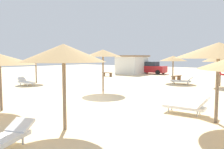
{
  "coord_description": "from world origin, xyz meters",
  "views": [
    {
      "loc": [
        8.89,
        -8.52,
        2.41
      ],
      "look_at": [
        0.0,
        3.0,
        1.2
      ],
      "focal_mm": 34.14,
      "sensor_mm": 36.0,
      "label": 1
    }
  ],
  "objects": [
    {
      "name": "parasol_3",
      "position": [
        3.43,
        -4.01,
        2.53
      ],
      "size": [
        2.76,
        2.76,
        2.83
      ],
      "color": "#75604C",
      "rests_on": "ground"
    },
    {
      "name": "parasol_2",
      "position": [
        7.25,
        -0.16,
        2.63
      ],
      "size": [
        3.14,
        3.14,
        2.93
      ],
      "color": "#75604C",
      "rests_on": "ground"
    },
    {
      "name": "bench_0",
      "position": [
        -7.6,
        11.89,
        0.35
      ],
      "size": [
        1.51,
        0.42,
        0.49
      ],
      "color": "brown",
      "rests_on": "ground"
    },
    {
      "name": "parked_car",
      "position": [
        -5.18,
        18.98,
        0.82
      ],
      "size": [
        4.02,
        2.01,
        1.72
      ],
      "color": "#B21E23",
      "rests_on": "ground"
    },
    {
      "name": "parasol_4",
      "position": [
        1.15,
        10.99,
        2.25
      ],
      "size": [
        2.53,
        2.53,
        2.51
      ],
      "color": "#75604C",
      "rests_on": "ground"
    },
    {
      "name": "beach_cabana",
      "position": [
        -7.57,
        17.47,
        1.34
      ],
      "size": [
        3.67,
        4.28,
        2.63
      ],
      "color": "white",
      "rests_on": "ground"
    },
    {
      "name": "lounger_3",
      "position": [
        3.42,
        -6.02,
        0.31
      ],
      "size": [
        1.3,
        2.02,
        0.61
      ],
      "color": "white",
      "rests_on": "ground"
    },
    {
      "name": "parasol_1",
      "position": [
        -8.66,
        2.72,
        2.26
      ],
      "size": [
        2.26,
        2.26,
        2.52
      ],
      "color": "#75604C",
      "rests_on": "ground"
    },
    {
      "name": "lounger_2",
      "position": [
        6.0,
        0.45,
        0.32
      ],
      "size": [
        1.89,
        0.74,
        0.78
      ],
      "color": "white",
      "rests_on": "ground"
    },
    {
      "name": "lounger_4",
      "position": [
        2.46,
        9.93,
        0.32
      ],
      "size": [
        1.96,
        0.92,
        0.72
      ],
      "color": "white",
      "rests_on": "ground"
    },
    {
      "name": "bench_1",
      "position": [
        0.83,
        12.76,
        0.35
      ],
      "size": [
        0.62,
        1.54,
        0.49
      ],
      "color": "brown",
      "rests_on": "ground"
    },
    {
      "name": "ground_plane",
      "position": [
        0.0,
        0.0,
        0.0
      ],
      "size": [
        80.0,
        80.0,
        0.0
      ],
      "primitive_type": "plane",
      "color": "beige"
    },
    {
      "name": "lounger_1",
      "position": [
        -7.75,
        1.1,
        0.31
      ],
      "size": [
        1.92,
        0.71,
        0.68
      ],
      "color": "white",
      "rests_on": "ground"
    },
    {
      "name": "parasol_5",
      "position": [
        -0.68,
        2.85,
        2.65
      ],
      "size": [
        2.6,
        2.6,
        2.91
      ],
      "color": "#75604C",
      "rests_on": "ground"
    },
    {
      "name": "parasol_7",
      "position": [
        5.31,
        10.64,
        2.33
      ],
      "size": [
        2.83,
        2.83,
        2.68
      ],
      "color": "#75604C",
      "rests_on": "ground"
    }
  ]
}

